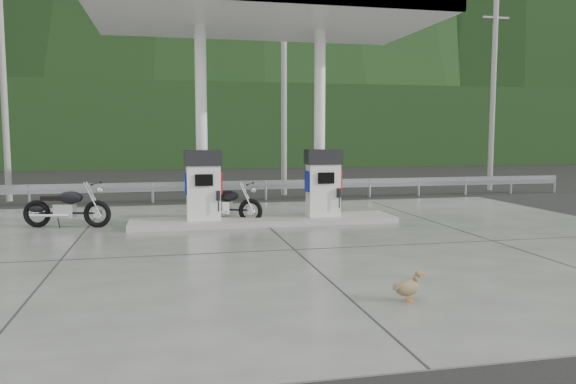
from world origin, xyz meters
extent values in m
plane|color=black|center=(0.00, 0.00, 0.00)|extent=(160.00, 160.00, 0.00)
cube|color=#61605C|center=(0.00, 0.00, 0.01)|extent=(18.00, 14.00, 0.02)
cube|color=#9C9A91|center=(0.00, 2.50, 0.10)|extent=(7.00, 1.40, 0.15)
cylinder|color=white|center=(-1.60, 2.90, 2.67)|extent=(0.30, 0.30, 5.00)
cylinder|color=white|center=(1.60, 2.90, 2.67)|extent=(0.30, 0.30, 5.00)
cube|color=silver|center=(0.00, 2.50, 5.37)|extent=(8.50, 5.00, 0.40)
cube|color=black|center=(0.00, 11.50, 0.00)|extent=(60.00, 7.00, 0.01)
cylinder|color=gray|center=(-8.00, 9.50, 4.00)|extent=(0.22, 0.22, 8.00)
cylinder|color=gray|center=(2.00, 9.50, 4.00)|extent=(0.22, 0.22, 8.00)
cylinder|color=gray|center=(11.00, 9.50, 4.00)|extent=(0.22, 0.22, 8.00)
cube|color=black|center=(0.00, 30.00, 3.00)|extent=(80.00, 6.00, 6.00)
camera|label=1|loc=(-2.54, -11.98, 2.36)|focal=35.00mm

